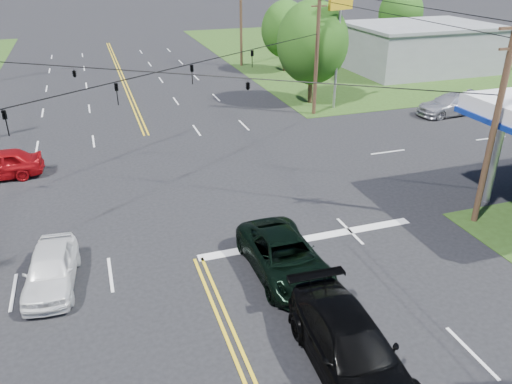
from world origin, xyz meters
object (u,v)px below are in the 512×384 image
object	(u,v)px
pole_ne	(317,49)
pickup_white	(51,269)
suv_black	(351,347)
retail_ne	(419,49)
pole_right_far	(241,16)
tree_far_r	(401,13)
tree_right_a	(312,43)
pole_se	(496,120)
tree_right_b	(285,29)
pickup_dkgreen	(285,256)

from	to	relation	value
pole_ne	pickup_white	distance (m)	25.52
pickup_white	suv_black	bearing A→B (deg)	-34.97
retail_ne	suv_black	world-z (taller)	retail_ne
pole_right_far	tree_far_r	bearing A→B (deg)	5.44
pole_ne	tree_right_a	size ratio (longest dim) A/B	1.16
pickup_white	tree_right_a	bearing A→B (deg)	51.23
tree_right_a	suv_black	xyz separation A→B (m)	(-11.00, -27.34, -4.01)
pole_se	suv_black	size ratio (longest dim) A/B	1.61
pole_ne	suv_black	bearing A→B (deg)	-112.33
tree_right_b	pickup_dkgreen	xyz separation A→B (m)	(-13.50, -34.06, -3.45)
pole_right_far	pickup_dkgreen	world-z (taller)	pole_right_far
pole_se	tree_right_a	bearing A→B (deg)	87.27
tree_right_b	tree_far_r	bearing A→B (deg)	18.92
pole_se	pole_right_far	xyz separation A→B (m)	(0.00, 37.00, 0.25)
pole_ne	pickup_white	bearing A→B (deg)	-137.53
tree_right_a	tree_far_r	size ratio (longest dim) A/B	1.07
tree_right_a	pole_right_far	bearing A→B (deg)	93.58
pickup_dkgreen	suv_black	world-z (taller)	suv_black
pole_ne	pickup_dkgreen	distance (m)	21.92
tree_right_a	pickup_dkgreen	bearing A→B (deg)	-116.51
tree_right_a	tree_far_r	bearing A→B (deg)	41.99
pole_se	pole_ne	bearing A→B (deg)	90.00
tree_right_a	tree_far_r	world-z (taller)	tree_right_a
pole_right_far	pickup_white	world-z (taller)	pole_right_far
tree_right_a	pickup_white	bearing A→B (deg)	-134.38
tree_right_b	pickup_dkgreen	size ratio (longest dim) A/B	1.29
tree_far_r	tree_right_a	bearing A→B (deg)	-138.01
pole_right_far	suv_black	world-z (taller)	pole_right_far
pole_se	pickup_dkgreen	size ratio (longest dim) A/B	1.73
pickup_dkgreen	suv_black	distance (m)	5.29
pole_ne	pickup_white	xyz separation A→B (m)	(-18.57, -17.00, -4.18)
pole_se	tree_far_r	distance (m)	44.30
pole_ne	suv_black	xyz separation A→B (m)	(-10.00, -24.34, -4.06)
pole_right_far	tree_right_b	distance (m)	5.40
pickup_white	pole_right_far	bearing A→B (deg)	68.32
retail_ne	tree_right_b	bearing A→B (deg)	163.50
retail_ne	pole_right_far	xyz separation A→B (m)	(-17.00, 8.00, 2.97)
tree_far_r	suv_black	distance (m)	55.05
suv_black	pole_ne	bearing A→B (deg)	70.00
pole_ne	tree_right_a	distance (m)	3.16
tree_right_a	tree_right_b	size ratio (longest dim) A/B	1.15
tree_right_a	tree_right_b	world-z (taller)	tree_right_a
retail_ne	pickup_white	size ratio (longest dim) A/B	3.22
tree_right_a	suv_black	bearing A→B (deg)	-111.92
pole_ne	pole_right_far	size ratio (longest dim) A/B	0.95
suv_black	pickup_white	distance (m)	11.29
suv_black	tree_far_r	bearing A→B (deg)	57.97
tree_right_b	pickup_white	xyz separation A→B (m)	(-22.07, -32.00, -3.48)
tree_right_b	pickup_white	world-z (taller)	tree_right_b
pole_se	pole_ne	xyz separation A→B (m)	(0.00, 18.00, 0.00)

